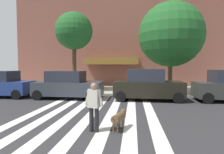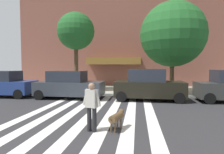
% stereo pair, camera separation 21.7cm
% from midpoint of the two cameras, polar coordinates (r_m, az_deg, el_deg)
% --- Properties ---
extents(ground_plane, '(160.00, 160.00, 0.00)m').
position_cam_midpoint_polar(ground_plane, '(8.64, -16.07, -11.49)').
color(ground_plane, '#2B2B2D').
extents(sidewalk_far, '(80.00, 6.00, 0.15)m').
position_cam_midpoint_polar(sidewalk_far, '(17.00, -4.48, -3.87)').
color(sidewalk_far, '#A9AD9E').
rests_on(sidewalk_far, ground_plane).
extents(crosswalk_stripes, '(5.85, 11.10, 0.01)m').
position_cam_midpoint_polar(crosswalk_stripes, '(8.25, -7.87, -12.07)').
color(crosswalk_stripes, silver).
rests_on(crosswalk_stripes, ground_plane).
extents(parked_car_near_curb, '(4.27, 2.00, 1.87)m').
position_cam_midpoint_polar(parked_car_near_curb, '(15.43, -31.34, -1.99)').
color(parked_car_near_curb, navy).
rests_on(parked_car_near_curb, ground_plane).
extents(parked_car_behind_first, '(4.55, 2.05, 1.88)m').
position_cam_midpoint_polar(parked_car_behind_first, '(12.99, -13.81, -2.50)').
color(parked_car_behind_first, '#323740').
rests_on(parked_car_behind_first, ground_plane).
extents(parked_car_third_in_line, '(4.40, 2.02, 2.02)m').
position_cam_midpoint_polar(parked_car_third_in_line, '(12.20, 10.32, -2.57)').
color(parked_car_third_in_line, black).
rests_on(parked_car_third_in_line, ground_plane).
extents(street_tree_nearest, '(3.11, 3.11, 6.55)m').
position_cam_midpoint_polar(street_tree_nearest, '(16.22, -12.02, 13.57)').
color(street_tree_nearest, '#4C3823').
rests_on(street_tree_nearest, sidewalk_far).
extents(street_tree_middle, '(4.93, 4.93, 6.94)m').
position_cam_midpoint_polar(street_tree_middle, '(15.17, 17.25, 12.33)').
color(street_tree_middle, '#4C3823').
rests_on(street_tree_middle, sidewalk_far).
extents(pedestrian_dog_walker, '(0.70, 0.35, 1.64)m').
position_cam_midpoint_polar(pedestrian_dog_walker, '(6.25, -6.59, -8.35)').
color(pedestrian_dog_walker, black).
rests_on(pedestrian_dog_walker, ground_plane).
extents(dog_on_leash, '(0.50, 1.10, 0.65)m').
position_cam_midpoint_polar(dog_on_leash, '(6.51, 1.21, -12.23)').
color(dog_on_leash, brown).
rests_on(dog_on_leash, ground_plane).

